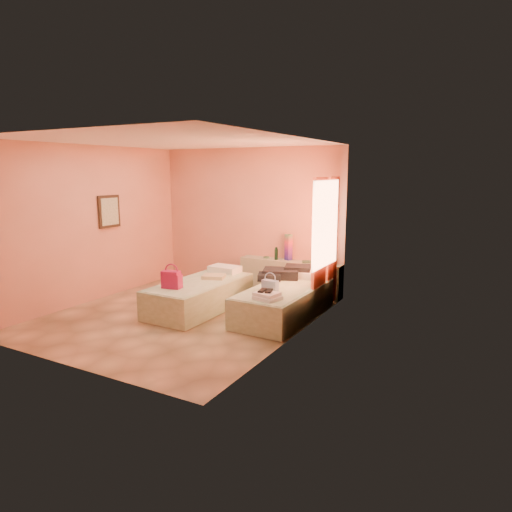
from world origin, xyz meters
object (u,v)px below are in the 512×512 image
(water_bottle, at_px, (276,254))
(towel_stack, at_px, (267,296))
(magenta_handbag, at_px, (172,279))
(headboard_ledge, at_px, (290,277))
(green_book, at_px, (307,262))
(bed_right, at_px, (284,302))
(bed_left, at_px, (200,296))
(flower_vase, at_px, (331,258))
(blue_handbag, at_px, (270,285))

(water_bottle, xyz_separation_m, towel_stack, (0.89, -2.08, -0.22))
(water_bottle, xyz_separation_m, magenta_handbag, (-0.75, -2.24, -0.13))
(headboard_ledge, height_order, magenta_handbag, magenta_handbag)
(headboard_ledge, relative_size, green_book, 10.40)
(bed_right, bearing_deg, towel_stack, -82.75)
(bed_left, bearing_deg, magenta_handbag, -100.81)
(bed_left, height_order, bed_right, same)
(flower_vase, height_order, blue_handbag, flower_vase)
(bed_left, distance_m, bed_right, 1.47)
(magenta_handbag, height_order, towel_stack, magenta_handbag)
(blue_handbag, relative_size, towel_stack, 0.74)
(flower_vase, distance_m, towel_stack, 2.14)
(magenta_handbag, bearing_deg, flower_vase, 40.51)
(towel_stack, bearing_deg, flower_vase, 84.12)
(bed_left, xyz_separation_m, flower_vase, (1.74, 1.69, 0.52))
(bed_left, distance_m, blue_handbag, 1.37)
(water_bottle, distance_m, flower_vase, 1.10)
(bed_right, height_order, towel_stack, towel_stack)
(headboard_ledge, bearing_deg, flower_vase, -0.47)
(headboard_ledge, xyz_separation_m, water_bottle, (-0.28, -0.04, 0.44))
(water_bottle, bearing_deg, headboard_ledge, 8.87)
(bed_left, height_order, water_bottle, water_bottle)
(water_bottle, distance_m, towel_stack, 2.27)
(water_bottle, bearing_deg, towel_stack, -66.94)
(headboard_ledge, xyz_separation_m, bed_left, (-0.91, -1.70, -0.08))
(magenta_handbag, bearing_deg, water_bottle, 61.15)
(water_bottle, bearing_deg, green_book, 2.62)
(flower_vase, height_order, towel_stack, flower_vase)
(water_bottle, height_order, towel_stack, water_bottle)
(bed_right, bearing_deg, blue_handbag, -111.19)
(bed_right, distance_m, flower_vase, 1.51)
(headboard_ledge, bearing_deg, blue_handbag, -75.98)
(headboard_ledge, height_order, green_book, green_book)
(flower_vase, relative_size, blue_handbag, 0.94)
(water_bottle, bearing_deg, bed_right, -59.13)
(flower_vase, distance_m, blue_handbag, 1.71)
(bed_right, xyz_separation_m, blue_handbag, (-0.11, -0.27, 0.33))
(bed_right, bearing_deg, magenta_handbag, -149.36)
(magenta_handbag, bearing_deg, bed_left, 68.13)
(headboard_ledge, relative_size, bed_right, 1.02)
(bed_left, height_order, green_book, green_book)
(headboard_ledge, distance_m, towel_stack, 2.22)
(blue_handbag, bearing_deg, bed_left, -172.54)
(bed_right, distance_m, magenta_handbag, 1.84)
(blue_handbag, distance_m, towel_stack, 0.50)
(towel_stack, bearing_deg, green_book, 96.61)
(towel_stack, bearing_deg, water_bottle, 113.06)
(bed_left, bearing_deg, headboard_ledge, 62.61)
(flower_vase, distance_m, magenta_handbag, 2.94)
(bed_left, bearing_deg, bed_right, 13.12)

